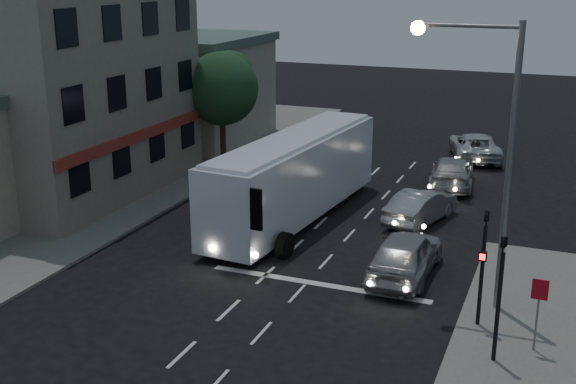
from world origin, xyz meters
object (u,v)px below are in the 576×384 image
at_px(car_sedan_c, 475,146).
at_px(streetlight, 490,135).
at_px(regulatory_sign, 539,303).
at_px(car_sedan_b, 452,172).
at_px(traffic_signal_main, 483,254).
at_px(car_suv, 405,254).
at_px(traffic_signal_side, 500,284).
at_px(street_tree, 222,85).
at_px(tour_bus, 295,175).
at_px(car_sedan_a, 421,206).

relative_size(car_sedan_c, streetlight, 0.60).
bearing_deg(regulatory_sign, car_sedan_b, 107.46).
height_order(traffic_signal_main, streetlight, streetlight).
distance_m(car_suv, traffic_signal_side, 6.40).
relative_size(traffic_signal_main, regulatory_sign, 1.86).
bearing_deg(street_tree, tour_bus, -45.09).
relative_size(tour_bus, traffic_signal_main, 3.01).
height_order(car_suv, street_tree, street_tree).
height_order(car_suv, regulatory_sign, regulatory_sign).
xyz_separation_m(tour_bus, street_tree, (-6.97, 7.00, 2.48)).
distance_m(car_suv, car_sedan_a, 5.96).
bearing_deg(regulatory_sign, traffic_signal_main, 149.16).
distance_m(car_sedan_a, traffic_signal_side, 11.88).
xyz_separation_m(car_sedan_c, streetlight, (2.77, -19.53, 4.98)).
xyz_separation_m(traffic_signal_side, regulatory_sign, (1.00, 0.96, -0.82)).
bearing_deg(car_sedan_b, tour_bus, 47.30).
xyz_separation_m(regulatory_sign, street_tree, (-17.51, 15.26, 2.90)).
height_order(car_sedan_b, traffic_signal_side, traffic_signal_side).
xyz_separation_m(car_sedan_b, traffic_signal_main, (3.32, -14.93, 1.68)).
relative_size(car_sedan_c, traffic_signal_main, 1.32).
relative_size(car_sedan_a, traffic_signal_side, 1.06).
relative_size(car_suv, street_tree, 0.79).
bearing_deg(car_sedan_b, street_tree, -3.88).
xyz_separation_m(car_suv, car_sedan_a, (-0.66, 5.92, -0.12)).
xyz_separation_m(tour_bus, streetlight, (8.58, -5.83, 3.71)).
bearing_deg(regulatory_sign, tour_bus, 141.88).
bearing_deg(traffic_signal_main, traffic_signal_side, -70.51).
xyz_separation_m(car_suv, streetlight, (2.72, -1.60, 4.90)).
bearing_deg(car_suv, car_sedan_a, -82.64).
bearing_deg(car_sedan_a, car_suv, 111.44).
xyz_separation_m(car_suv, regulatory_sign, (4.67, -4.04, 0.76)).
distance_m(traffic_signal_side, streetlight, 4.84).
distance_m(car_sedan_c, regulatory_sign, 22.49).
distance_m(car_suv, car_sedan_c, 17.94).
xyz_separation_m(tour_bus, car_sedan_b, (5.52, 7.68, -1.28)).
distance_m(car_suv, streetlight, 5.82).
height_order(car_sedan_a, traffic_signal_side, traffic_signal_side).
bearing_deg(car_sedan_a, car_sedan_b, -78.02).
relative_size(car_sedan_b, car_sedan_c, 0.94).
bearing_deg(car_sedan_b, traffic_signal_side, 96.34).
bearing_deg(car_suv, street_tree, -40.21).
bearing_deg(car_suv, car_sedan_c, -88.87).
distance_m(car_sedan_a, regulatory_sign, 11.33).
height_order(car_sedan_c, street_tree, street_tree).
bearing_deg(traffic_signal_side, traffic_signal_main, 109.49).
xyz_separation_m(car_suv, car_sedan_c, (-0.05, 17.93, -0.08)).
bearing_deg(car_sedan_a, traffic_signal_main, 127.16).
height_order(car_sedan_b, regulatory_sign, regulatory_sign).
height_order(car_sedan_b, streetlight, streetlight).
relative_size(car_suv, car_sedan_b, 0.96).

